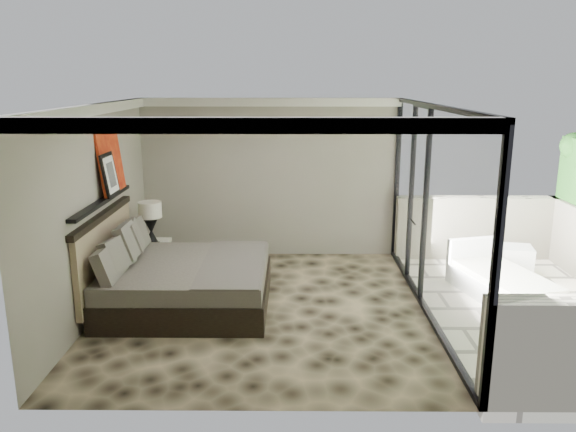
{
  "coord_description": "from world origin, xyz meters",
  "views": [
    {
      "loc": [
        0.41,
        -7.31,
        3.12
      ],
      "look_at": [
        0.34,
        0.4,
        1.23
      ],
      "focal_mm": 35.0,
      "sensor_mm": 36.0,
      "label": 1
    }
  ],
  "objects_px": {
    "ottoman": "(516,261)",
    "lounger": "(501,283)",
    "bed": "(180,280)",
    "table_lamp": "(150,217)",
    "nightstand": "(152,256)"
  },
  "relations": [
    {
      "from": "table_lamp",
      "to": "lounger",
      "type": "distance_m",
      "value": 5.49
    },
    {
      "from": "nightstand",
      "to": "ottoman",
      "type": "relative_size",
      "value": 1.17
    },
    {
      "from": "nightstand",
      "to": "lounger",
      "type": "height_order",
      "value": "lounger"
    },
    {
      "from": "bed",
      "to": "table_lamp",
      "type": "xyz_separation_m",
      "value": [
        -0.71,
        1.32,
        0.58
      ]
    },
    {
      "from": "ottoman",
      "to": "lounger",
      "type": "relative_size",
      "value": 0.25
    },
    {
      "from": "bed",
      "to": "ottoman",
      "type": "bearing_deg",
      "value": 13.75
    },
    {
      "from": "table_lamp",
      "to": "ottoman",
      "type": "distance_m",
      "value": 5.97
    },
    {
      "from": "ottoman",
      "to": "nightstand",
      "type": "bearing_deg",
      "value": 179.19
    },
    {
      "from": "nightstand",
      "to": "table_lamp",
      "type": "height_order",
      "value": "table_lamp"
    },
    {
      "from": "lounger",
      "to": "nightstand",
      "type": "bearing_deg",
      "value": 154.13
    },
    {
      "from": "bed",
      "to": "lounger",
      "type": "height_order",
      "value": "bed"
    },
    {
      "from": "ottoman",
      "to": "lounger",
      "type": "distance_m",
      "value": 1.11
    },
    {
      "from": "ottoman",
      "to": "lounger",
      "type": "height_order",
      "value": "lounger"
    },
    {
      "from": "bed",
      "to": "ottoman",
      "type": "height_order",
      "value": "bed"
    },
    {
      "from": "table_lamp",
      "to": "ottoman",
      "type": "height_order",
      "value": "table_lamp"
    }
  ]
}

